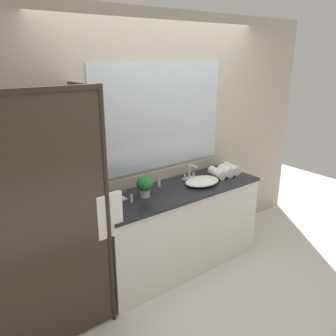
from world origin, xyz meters
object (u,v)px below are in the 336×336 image
Objects in this scene: amenity_bottle_lotion at (159,183)px; rolled_towel_near_edge at (231,169)px; sink_basin at (202,181)px; amenity_bottle_body_wash at (117,211)px; soap_dish at (121,198)px; faucet at (190,174)px; rolled_towel_middle at (226,171)px; potted_plant at (145,185)px; rolled_towel_far_edge at (217,173)px; amenity_bottle_shampoo at (131,198)px.

rolled_towel_near_edge is (0.90, -0.16, 0.01)m from amenity_bottle_lotion.
sink_basin is 1.79× the size of rolled_towel_near_edge.
soap_dish is at bearing 54.51° from amenity_bottle_body_wash.
amenity_bottle_body_wash is (-1.08, -0.32, -0.01)m from faucet.
amenity_bottle_body_wash is at bearing -173.92° from rolled_towel_middle.
potted_plant reaches higher than sink_basin.
sink_basin is at bearing -27.89° from amenity_bottle_lotion.
amenity_bottle_body_wash is at bearing -163.63° from faucet.
rolled_towel_near_edge is at bearing -4.56° from soap_dish.
amenity_bottle_lotion is at bearing 169.91° from rolled_towel_near_edge.
amenity_bottle_body_wash reaches higher than rolled_towel_far_edge.
rolled_towel_far_edge is at bearing 0.25° from amenity_bottle_shampoo.
faucet is at bearing 16.37° from amenity_bottle_body_wash.
amenity_bottle_body_wash is at bearing -153.79° from potted_plant.
rolled_towel_far_edge is (1.15, -0.10, 0.03)m from soap_dish.
sink_basin is at bearing -173.99° from rolled_towel_near_edge.
amenity_bottle_body_wash reaches higher than soap_dish.
amenity_bottle_body_wash is 1.58m from rolled_towel_near_edge.
faucet is at bearing 2.17° from soap_dish.
potted_plant is 0.91× the size of rolled_towel_far_edge.
amenity_bottle_shampoo is at bearing 179.83° from rolled_towel_near_edge.
amenity_bottle_shampoo is at bearing -64.25° from soap_dish.
rolled_towel_middle is at bearing 5.03° from sink_basin.
sink_basin is 0.39m from rolled_towel_middle.
amenity_bottle_lotion is (0.48, 0.05, 0.03)m from soap_dish.
potted_plant is at bearing 178.29° from rolled_towel_near_edge.
rolled_towel_far_edge is at bearing -25.88° from faucet.
potted_plant is 0.26m from soap_dish.
amenity_bottle_shampoo is at bearing 176.11° from sink_basin.
rolled_towel_far_edge is at bearing 177.72° from rolled_towel_near_edge.
potted_plant is 0.29m from amenity_bottle_lotion.
amenity_bottle_body_wash is at bearing -173.68° from rolled_towel_near_edge.
rolled_towel_middle reaches higher than sink_basin.
rolled_towel_middle is (0.39, -0.16, 0.00)m from faucet.
amenity_bottle_shampoo is at bearing -169.89° from potted_plant.
potted_plant is at bearing 172.46° from sink_basin.
soap_dish is (-0.88, 0.16, -0.02)m from sink_basin.
rolled_towel_near_edge is (0.50, -0.14, -0.00)m from faucet.
amenity_bottle_body_wash reaches higher than sink_basin.
faucet is at bearing 163.96° from rolled_towel_near_edge.
amenity_bottle_lotion is at bearing 177.59° from faucet.
amenity_bottle_shampoo is 0.84× the size of amenity_bottle_body_wash.
faucet is at bearing 154.12° from rolled_towel_far_edge.
amenity_bottle_body_wash is at bearing -125.49° from soap_dish.
potted_plant reaches higher than amenity_bottle_body_wash.
amenity_bottle_lotion is 0.42× the size of rolled_towel_near_edge.
rolled_towel_near_edge reaches higher than rolled_towel_far_edge.
sink_basin is 2.15× the size of rolled_towel_middle.
rolled_towel_far_edge reaches higher than amenity_bottle_lotion.
faucet is 0.52m from rolled_towel_near_edge.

